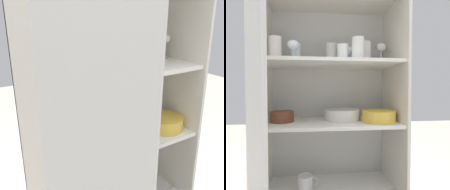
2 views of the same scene
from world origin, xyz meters
TOP-DOWN VIEW (x-y plane):
  - cupboard_back_panel at (0.00, 0.41)m, footprint 0.88×0.02m
  - cupboard_side_left at (-0.43, 0.20)m, footprint 0.02×0.43m
  - cupboard_side_right at (0.43, 0.20)m, footprint 0.02×0.43m
  - shelf_board_middle at (0.00, 0.20)m, footprint 0.85×0.40m
  - shelf_board_upper at (0.00, 0.20)m, footprint 0.85×0.40m
  - tumbler_glass_0 at (-0.34, 0.16)m, footprint 0.08×0.08m
  - tumbler_glass_1 at (0.06, 0.09)m, footprint 0.06×0.06m
  - tumbler_glass_2 at (0.01, 0.28)m, footprint 0.07×0.07m
  - tumbler_glass_3 at (0.15, 0.07)m, footprint 0.07×0.07m
  - tumbler_glass_4 at (-0.23, 0.21)m, footprint 0.06×0.06m
  - tumbler_glass_5 at (0.24, 0.23)m, footprint 0.08×0.08m
  - wine_glass_0 at (0.12, 0.27)m, footprint 0.08×0.08m
  - wine_glass_1 at (-0.23, 0.13)m, footprint 0.07×0.07m
  - wine_glass_2 at (0.35, 0.23)m, footprint 0.07×0.07m
  - plate_stack_white at (0.08, 0.25)m, footprint 0.25×0.25m
  - mixing_bowl_large at (0.31, 0.14)m, footprint 0.21×0.21m
  - serving_bowl_small at (-0.31, 0.20)m, footprint 0.15×0.15m

SIDE VIEW (x-z plane):
  - shelf_board_middle at x=0.00m, z-range 0.71..0.73m
  - cupboard_back_panel at x=0.00m, z-range 0.00..1.53m
  - cupboard_side_left at x=-0.43m, z-range 0.00..1.53m
  - cupboard_side_right at x=0.43m, z-range 0.00..1.53m
  - plate_stack_white at x=0.08m, z-range 0.73..0.81m
  - serving_bowl_small at x=-0.31m, z-range 0.74..0.80m
  - mixing_bowl_large at x=0.31m, z-range 0.74..0.81m
  - shelf_board_upper at x=0.00m, z-range 1.10..1.12m
  - tumbler_glass_1 at x=0.06m, z-range 1.12..1.21m
  - tumbler_glass_4 at x=-0.23m, z-range 1.12..1.24m
  - tumbler_glass_3 at x=0.15m, z-range 1.12..1.25m
  - tumbler_glass_2 at x=0.01m, z-range 1.12..1.26m
  - tumbler_glass_0 at x=-0.34m, z-range 1.12..1.26m
  - tumbler_glass_5 at x=0.24m, z-range 1.12..1.27m
  - wine_glass_1 at x=-0.23m, z-range 1.14..1.26m
  - wine_glass_0 at x=0.12m, z-range 1.15..1.28m
  - wine_glass_2 at x=0.35m, z-range 1.16..1.30m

